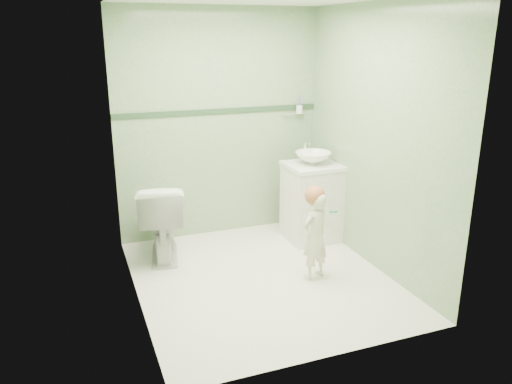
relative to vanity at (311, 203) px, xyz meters
name	(u,v)px	position (x,y,z in m)	size (l,w,h in m)	color
ground	(262,278)	(-0.84, -0.70, -0.40)	(2.50, 2.50, 0.00)	silver
room_shell	(262,149)	(-0.84, -0.70, 0.80)	(2.50, 2.54, 2.40)	gray
trim_stripe	(219,111)	(-0.84, 0.54, 0.95)	(2.20, 0.02, 0.05)	#29452C
vanity	(311,203)	(0.00, 0.00, 0.00)	(0.52, 0.50, 0.80)	silver
counter	(313,166)	(0.00, 0.00, 0.41)	(0.54, 0.52, 0.04)	white
basin	(313,158)	(0.00, 0.00, 0.49)	(0.37, 0.37, 0.13)	white
faucet	(305,147)	(0.00, 0.19, 0.57)	(0.03, 0.13, 0.18)	silver
cup_holder	(299,109)	(0.05, 0.48, 0.93)	(0.26, 0.07, 0.21)	silver
toilet	(162,220)	(-1.58, 0.10, -0.01)	(0.44, 0.76, 0.78)	white
toddler	(315,236)	(-0.39, -0.84, 0.00)	(0.29, 0.19, 0.81)	silver
hair_cap	(315,196)	(-0.39, -0.82, 0.37)	(0.18, 0.18, 0.18)	#AC603B
teal_toothbrush	(332,211)	(-0.28, -0.93, 0.25)	(0.10, 0.14, 0.08)	#0C8B61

